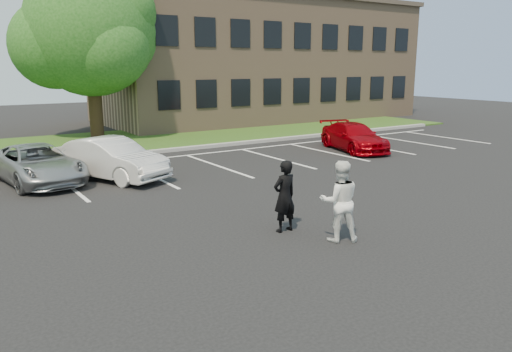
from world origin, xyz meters
The scene contains 11 objects.
ground_plane centered at (0.00, 0.00, 0.00)m, with size 90.00×90.00×0.00m, color black.
curb centered at (0.00, 12.00, 0.07)m, with size 40.00×0.30×0.15m, color gray.
grass_strip centered at (0.00, 16.00, 0.04)m, with size 44.00×8.00×0.08m, color #2B471A.
stall_lines centered at (1.40, 8.95, 0.01)m, with size 34.00×5.36×0.01m.
office_building centered at (14.00, 21.99, 4.16)m, with size 22.40×10.40×8.30m.
tree centered at (1.16, 18.12, 5.35)m, with size 7.80×7.20×8.80m.
man_black_suit centered at (0.35, 0.33, 0.85)m, with size 0.62×0.41×1.70m, color black.
man_white_shirt centered at (0.99, -0.84, 0.91)m, with size 0.88×0.69×1.81m, color white.
car_silver_minivan centered at (-3.52, 8.78, 0.63)m, with size 2.09×4.53×1.26m, color #A0A3A7.
car_white_sedan centered at (-1.32, 7.98, 0.70)m, with size 1.49×4.26×1.41m, color silver.
car_red_compact centered at (9.74, 7.72, 0.62)m, with size 1.73×4.26×1.24m, color #950008.
Camera 1 is at (-6.34, -8.65, 3.84)m, focal length 35.00 mm.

